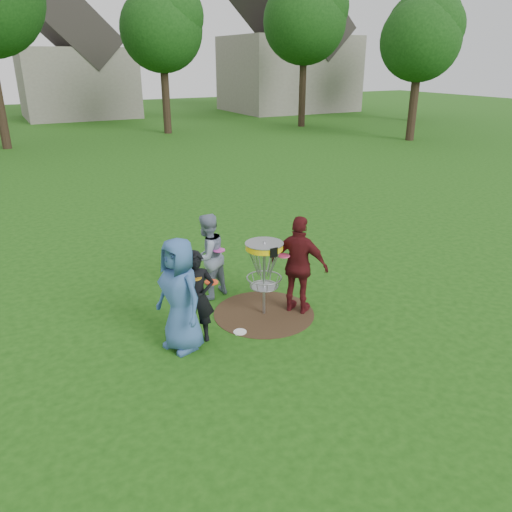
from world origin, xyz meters
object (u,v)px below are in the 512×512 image
disc_golf_basket (264,261)px  player_maroon (299,265)px  player_black (197,297)px  player_grey (207,257)px  player_blue (180,295)px

disc_golf_basket → player_maroon: bearing=-18.8°
player_maroon → disc_golf_basket: size_ratio=1.29×
player_black → player_grey: player_grey is taller
player_blue → disc_golf_basket: 1.71m
player_maroon → player_blue: bearing=57.1°
player_grey → player_maroon: 1.77m
player_grey → player_maroon: player_maroon is taller
player_blue → player_maroon: bearing=74.8°
player_blue → disc_golf_basket: player_blue is taller
player_blue → player_maroon: player_blue is taller
player_blue → player_black: (0.31, 0.10, -0.15)m
player_maroon → disc_golf_basket: bearing=34.0°
player_black → disc_golf_basket: (1.36, 0.27, 0.26)m
player_black → player_grey: 1.57m
player_grey → disc_golf_basket: (0.60, -1.11, 0.20)m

